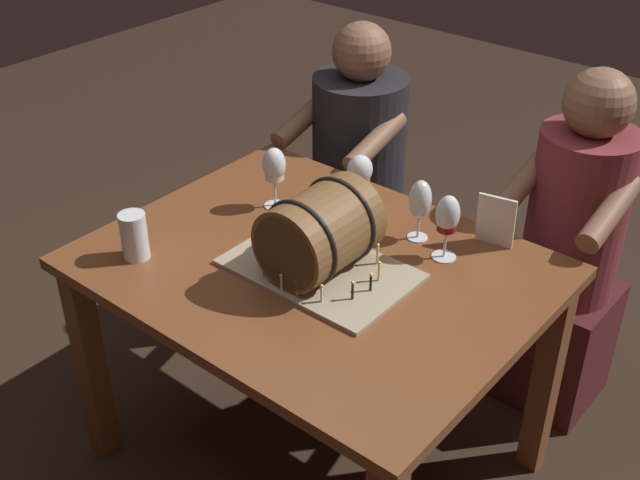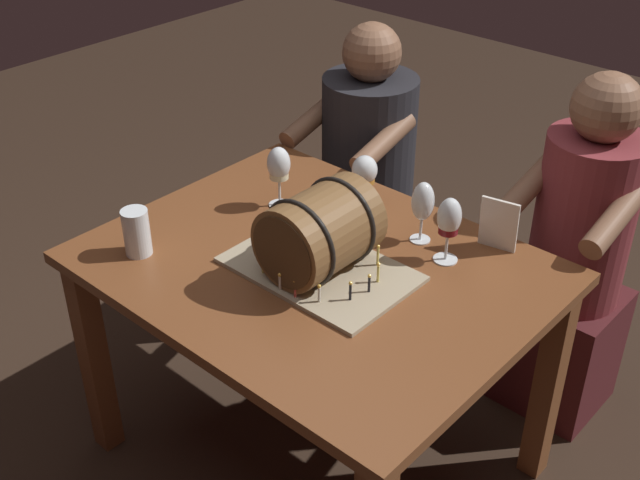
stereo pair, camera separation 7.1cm
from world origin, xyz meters
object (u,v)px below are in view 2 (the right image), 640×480
wine_glass_amber (365,172)px  beer_pint (137,234)px  wine_glass_red (449,220)px  wine_glass_white (279,166)px  menu_card (499,224)px  dining_table (316,296)px  wine_glass_empty (423,203)px  barrel_cake (320,235)px  person_seated_right (573,269)px  person_seated_left (367,184)px

wine_glass_amber → beer_pint: bearing=-115.1°
wine_glass_red → wine_glass_amber: size_ratio=1.17×
wine_glass_white → menu_card: wine_glass_white is taller
dining_table → wine_glass_empty: 0.40m
wine_glass_empty → wine_glass_amber: wine_glass_empty is taller
barrel_cake → wine_glass_white: size_ratio=2.53×
dining_table → wine_glass_amber: wine_glass_amber is taller
person_seated_right → beer_pint: bearing=-128.3°
menu_card → person_seated_right: bearing=63.8°
dining_table → barrel_cake: (0.03, -0.02, 0.23)m
wine_glass_empty → beer_pint: 0.81m
barrel_cake → wine_glass_empty: size_ratio=2.67×
barrel_cake → wine_glass_white: 0.38m
wine_glass_empty → menu_card: 0.22m
beer_pint → wine_glass_red: bearing=39.5°
wine_glass_empty → menu_card: (0.19, 0.11, -0.05)m
wine_glass_red → wine_glass_empty: size_ratio=1.04×
dining_table → wine_glass_white: size_ratio=6.19×
wine_glass_amber → person_seated_right: person_seated_right is taller
beer_pint → person_seated_right: size_ratio=0.11×
wine_glass_empty → wine_glass_white: bearing=-164.1°
menu_card → wine_glass_red: bearing=-128.0°
dining_table → wine_glass_amber: 0.42m
barrel_cake → wine_glass_empty: (0.11, 0.31, 0.01)m
beer_pint → wine_glass_amber: bearing=64.9°
dining_table → person_seated_left: size_ratio=1.05×
person_seated_left → beer_pint: bearing=-88.8°
barrel_cake → wine_glass_red: size_ratio=2.56×
wine_glass_amber → person_seated_left: (-0.32, 0.42, -0.32)m
beer_pint → person_seated_left: 1.09m
beer_pint → person_seated_right: person_seated_right is taller
barrel_cake → person_seated_right: size_ratio=0.42×
beer_pint → person_seated_right: bearing=51.7°
wine_glass_white → person_seated_right: size_ratio=0.16×
dining_table → wine_glass_white: (-0.30, 0.16, 0.25)m
barrel_cake → person_seated_right: (0.39, 0.78, -0.33)m
wine_glass_empty → person_seated_left: size_ratio=0.16×
dining_table → wine_glass_red: 0.44m
dining_table → wine_glass_red: bearing=44.1°
menu_card → wine_glass_empty: bearing=-161.3°
dining_table → wine_glass_amber: bearing=107.7°
wine_glass_white → person_seated_right: person_seated_right is taller
wine_glass_empty → person_seated_right: bearing=59.0°
wine_glass_amber → wine_glass_empty: bearing=-11.2°
dining_table → person_seated_right: bearing=60.6°
wine_glass_white → wine_glass_empty: bearing=15.9°
barrel_cake → menu_card: barrel_cake is taller
wine_glass_empty → barrel_cake: bearing=-109.6°
menu_card → person_seated_left: 0.89m
dining_table → wine_glass_amber: size_ratio=7.31×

